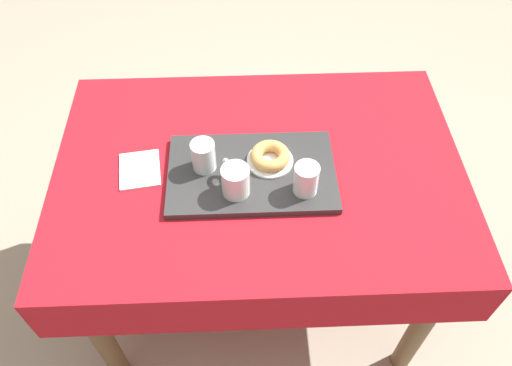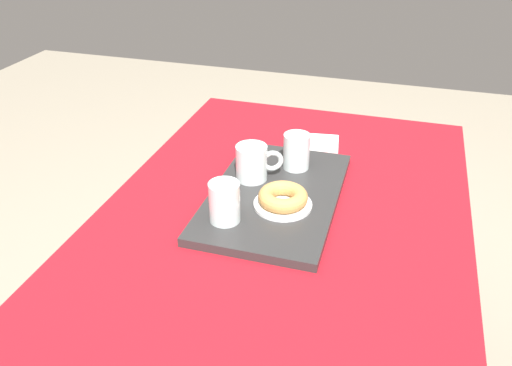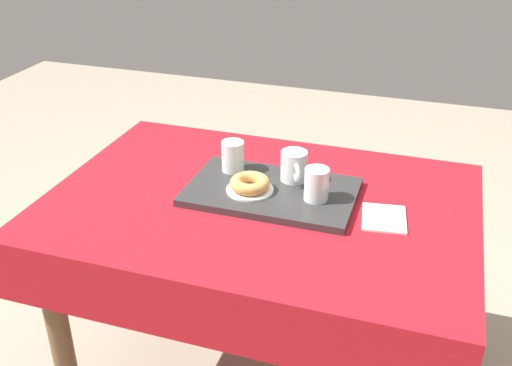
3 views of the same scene
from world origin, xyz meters
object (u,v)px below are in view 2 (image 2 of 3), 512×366
object	(u,v)px
serving_tray	(275,196)
sugar_donut_left	(281,197)
donut_plate_left	(281,204)
paper_napkin	(314,143)
tea_mug_left	(252,164)
dining_table	(284,242)
water_glass_near	(296,153)
water_glass_far	(225,204)

from	to	relation	value
serving_tray	sugar_donut_left	xyz separation A→B (m)	(-0.05, -0.03, 0.03)
donut_plate_left	paper_napkin	bearing A→B (deg)	-0.26
tea_mug_left	dining_table	bearing A→B (deg)	-123.78
dining_table	paper_napkin	distance (m)	0.36
tea_mug_left	paper_napkin	size ratio (longest dim) A/B	0.82
paper_napkin	dining_table	bearing A→B (deg)	-179.64
tea_mug_left	water_glass_near	bearing A→B (deg)	-46.08
sugar_donut_left	paper_napkin	world-z (taller)	sugar_donut_left
tea_mug_left	donut_plate_left	xyz separation A→B (m)	(-0.10, -0.10, -0.04)
dining_table	tea_mug_left	xyz separation A→B (m)	(0.07, 0.10, 0.16)
water_glass_near	sugar_donut_left	world-z (taller)	water_glass_near
tea_mug_left	water_glass_far	world-z (taller)	water_glass_far
dining_table	water_glass_near	xyz separation A→B (m)	(0.15, 0.01, 0.16)
tea_mug_left	water_glass_near	world-z (taller)	water_glass_near
serving_tray	paper_napkin	world-z (taller)	serving_tray
donut_plate_left	paper_napkin	xyz separation A→B (m)	(0.37, -0.00, -0.02)
water_glass_near	serving_tray	bearing A→B (deg)	171.52
serving_tray	sugar_donut_left	world-z (taller)	sugar_donut_left
tea_mug_left	water_glass_far	distance (m)	0.19
donut_plate_left	dining_table	bearing A→B (deg)	-7.07
water_glass_near	paper_napkin	size ratio (longest dim) A/B	0.66
donut_plate_left	tea_mug_left	bearing A→B (deg)	44.75
serving_tray	water_glass_far	distance (m)	0.17
dining_table	tea_mug_left	size ratio (longest dim) A/B	10.55
dining_table	water_glass_far	world-z (taller)	water_glass_far
dining_table	paper_napkin	world-z (taller)	paper_napkin
donut_plate_left	sugar_donut_left	distance (m)	0.02
sugar_donut_left	water_glass_near	bearing A→B (deg)	2.60
water_glass_near	donut_plate_left	bearing A→B (deg)	-177.40
sugar_donut_left	tea_mug_left	bearing A→B (deg)	44.75
tea_mug_left	water_glass_near	size ratio (longest dim) A/B	1.23
serving_tray	sugar_donut_left	bearing A→B (deg)	-152.22
serving_tray	water_glass_near	xyz separation A→B (m)	(0.13, -0.02, 0.05)
water_glass_far	sugar_donut_left	distance (m)	0.14
water_glass_far	paper_napkin	bearing A→B (deg)	-12.73
paper_napkin	donut_plate_left	bearing A→B (deg)	179.74
dining_table	water_glass_near	distance (m)	0.23
dining_table	tea_mug_left	bearing A→B (deg)	56.22
donut_plate_left	sugar_donut_left	bearing A→B (deg)	90.00
tea_mug_left	water_glass_far	bearing A→B (deg)	178.57
tea_mug_left	sugar_donut_left	distance (m)	0.14
dining_table	donut_plate_left	bearing A→B (deg)	172.93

